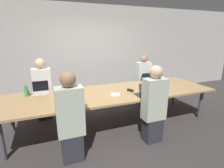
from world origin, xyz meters
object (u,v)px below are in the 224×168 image
object	(u,v)px
laptop_far_left	(41,89)
laptop_near_left	(66,104)
bottle_far_left	(26,91)
cup_far_left	(27,93)
person_near_left	(71,119)
laptop_near_midright	(146,92)
stapler	(130,90)
person_far_right	(143,81)
person_far_left	(43,90)
cup_near_midright	(156,91)
person_near_midright	(154,106)
laptop_far_right	(147,79)

from	to	relation	value
laptop_far_left	laptop_near_left	bearing A→B (deg)	-69.23
bottle_far_left	cup_far_left	bearing A→B (deg)	91.05
laptop_far_left	person_near_left	xyz separation A→B (m)	(0.41, -1.36, -0.12)
laptop_near_midright	stapler	world-z (taller)	laptop_near_midright
laptop_near_left	person_far_right	bearing A→B (deg)	-149.31
person_far_left	stapler	world-z (taller)	person_far_left
person_far_right	laptop_near_left	bearing A→B (deg)	-149.31
stapler	cup_near_midright	bearing A→B (deg)	-59.35
laptop_near_left	cup_near_midright	distance (m)	1.84
person_far_left	cup_far_left	xyz separation A→B (m)	(-0.30, -0.39, 0.09)
bottle_far_left	person_near_midright	world-z (taller)	person_near_midright
laptop_near_left	person_far_right	xyz separation A→B (m)	(2.28, 1.36, -0.14)
person_far_right	laptop_near_midright	distance (m)	1.50
laptop_far_right	laptop_near_midright	size ratio (longest dim) A/B	0.96
person_near_midright	cup_near_midright	xyz separation A→B (m)	(0.36, 0.45, 0.10)
person_far_left	laptop_near_midright	bearing A→B (deg)	-34.69
laptop_far_left	cup_far_left	world-z (taller)	laptop_far_left
person_far_left	person_far_right	xyz separation A→B (m)	(2.64, -0.02, -0.02)
person_far_right	stapler	xyz separation A→B (m)	(-0.88, -0.95, 0.10)
bottle_far_left	person_near_left	size ratio (longest dim) A/B	0.16
person_near_left	laptop_far_right	distance (m)	2.56
cup_near_midright	laptop_near_midright	bearing A→B (deg)	-170.81
person_far_left	person_far_right	world-z (taller)	person_far_left
cup_near_midright	stapler	distance (m)	0.54
cup_far_left	laptop_near_midright	distance (m)	2.39
cup_near_midright	person_near_midright	bearing A→B (deg)	-128.63
bottle_far_left	person_near_midright	xyz separation A→B (m)	(2.13, -1.23, -0.15)
bottle_far_left	laptop_far_right	distance (m)	2.86
person_near_left	stapler	distance (m)	1.57
cup_near_midright	stapler	world-z (taller)	cup_near_midright
person_near_midright	laptop_far_left	bearing A→B (deg)	-36.16
laptop_far_left	stapler	xyz separation A→B (m)	(1.79, -0.61, -0.05)
laptop_near_left	person_far_left	bearing A→B (deg)	-75.49
person_far_left	cup_near_midright	xyz separation A→B (m)	(2.20, -1.28, 0.10)
person_far_left	laptop_near_midright	distance (m)	2.33
laptop_far_left	cup_near_midright	xyz separation A→B (m)	(2.23, -0.92, -0.02)
person_near_left	person_far_left	bearing A→B (deg)	-77.53
person_far_left	person_far_right	distance (m)	2.64
laptop_near_left	person_far_right	size ratio (longest dim) A/B	0.24
laptop_near_left	person_near_midright	xyz separation A→B (m)	(1.49, -0.35, -0.11)
laptop_near_midright	person_near_midright	world-z (taller)	person_near_midright
stapler	laptop_far_left	bearing A→B (deg)	137.58
cup_far_left	person_near_midright	size ratio (longest dim) A/B	0.06
bottle_far_left	person_far_right	bearing A→B (deg)	9.26
bottle_far_left	stapler	distance (m)	2.10
laptop_near_midright	person_near_midright	size ratio (longest dim) A/B	0.25
laptop_far_left	person_near_midright	world-z (taller)	person_near_midright
stapler	person_far_right	bearing A→B (deg)	23.30
person_near_left	cup_near_midright	distance (m)	1.87
laptop_near_left	laptop_near_midright	size ratio (longest dim) A/B	0.94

